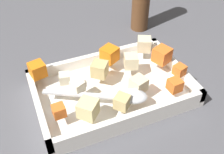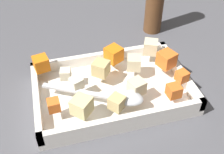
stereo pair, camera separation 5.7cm
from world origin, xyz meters
TOP-DOWN VIEW (x-y plane):
  - ground_plane at (0.00, 0.00)m, footprint 4.00×4.00m
  - baking_dish at (-0.02, 0.02)m, footprint 0.33×0.21m
  - carrot_chunk_heap_top at (0.12, -0.06)m, footprint 0.04×0.04m
  - carrot_chunk_near_spoon at (-0.16, 0.05)m, footprint 0.03×0.03m
  - carrot_chunk_corner_sw at (-0.15, -0.00)m, footprint 0.04×0.04m
  - carrot_chunk_mid_right at (0.11, 0.07)m, footprint 0.02×0.02m
  - carrot_chunk_corner_nw at (-0.04, -0.05)m, footprint 0.05×0.05m
  - carrot_chunk_front_center at (-0.12, 0.09)m, footprint 0.03×0.03m
  - potato_chunk_mid_left at (-0.01, 0.09)m, footprint 0.04×0.04m
  - potato_chunk_back_center at (-0.07, -0.01)m, footprint 0.04×0.04m
  - potato_chunk_corner_ne at (-0.06, 0.06)m, footprint 0.04×0.04m
  - potato_chunk_far_right at (0.06, 0.09)m, footprint 0.05×0.05m
  - potato_chunk_under_handle at (-0.13, -0.05)m, footprint 0.04×0.04m
  - potato_chunk_near_right at (-0.00, -0.01)m, footprint 0.04×0.04m
  - parsnip_chunk_center at (0.08, -0.02)m, footprint 0.03×0.03m
  - parsnip_chunk_corner_se at (0.06, 0.02)m, footprint 0.03×0.03m
  - serving_spoon at (-0.02, 0.08)m, footprint 0.19×0.12m

SIDE VIEW (x-z plane):
  - ground_plane at x=0.00m, z-range 0.00..0.00m
  - baking_dish at x=-0.02m, z-range -0.01..0.03m
  - serving_spoon at x=-0.02m, z-range 0.04..0.06m
  - parsnip_chunk_center at x=0.08m, z-range 0.04..0.06m
  - carrot_chunk_near_spoon at x=-0.16m, z-range 0.04..0.06m
  - carrot_chunk_mid_right at x=0.11m, z-range 0.04..0.06m
  - parsnip_chunk_corner_se at x=0.06m, z-range 0.04..0.07m
  - carrot_chunk_front_center at x=-0.12m, z-range 0.04..0.07m
  - potato_chunk_mid_left at x=-0.01m, z-range 0.04..0.07m
  - potato_chunk_corner_ne at x=-0.06m, z-range 0.04..0.07m
  - potato_chunk_back_center at x=-0.07m, z-range 0.04..0.07m
  - carrot_chunk_heap_top at x=0.12m, z-range 0.04..0.07m
  - potato_chunk_under_handle at x=-0.13m, z-range 0.04..0.07m
  - potato_chunk_near_right at x=0.00m, z-range 0.04..0.07m
  - potato_chunk_far_right at x=0.06m, z-range 0.04..0.08m
  - carrot_chunk_corner_nw at x=-0.04m, z-range 0.04..0.08m
  - carrot_chunk_corner_sw at x=-0.15m, z-range 0.04..0.08m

